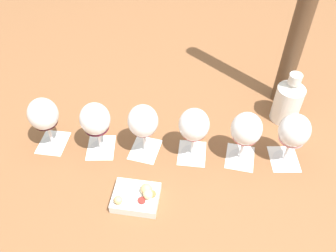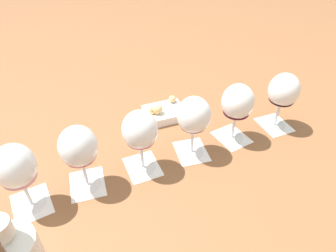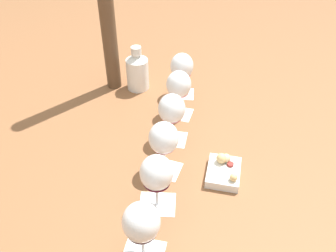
{
  "view_description": "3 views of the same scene",
  "coord_description": "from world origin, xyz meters",
  "px_view_note": "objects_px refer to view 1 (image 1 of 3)",
  "views": [
    {
      "loc": [
        0.38,
        0.65,
        0.91
      ],
      "look_at": [
        -0.0,
        0.0,
        0.12
      ],
      "focal_mm": 38.0,
      "sensor_mm": 36.0,
      "label": 1
    },
    {
      "loc": [
        -0.55,
        -0.31,
        0.62
      ],
      "look_at": [
        -0.0,
        0.0,
        0.12
      ],
      "focal_mm": 32.0,
      "sensor_mm": 36.0,
      "label": 2
    },
    {
      "loc": [
        0.82,
        -0.4,
        0.86
      ],
      "look_at": [
        -0.0,
        0.0,
        0.12
      ],
      "focal_mm": 38.0,
      "sensor_mm": 36.0,
      "label": 3
    }
  ],
  "objects_px": {
    "wine_glass_1": "(246,131)",
    "ceramic_vase": "(288,100)",
    "wine_glass_3": "(143,123)",
    "wine_glass_5": "(44,116)",
    "wine_glass_2": "(194,127)",
    "wine_glass_4": "(95,121)",
    "snack_dish": "(137,197)",
    "wine_glass_0": "(294,132)"
  },
  "relations": [
    {
      "from": "wine_glass_1",
      "to": "ceramic_vase",
      "type": "height_order",
      "value": "ceramic_vase"
    },
    {
      "from": "wine_glass_3",
      "to": "wine_glass_5",
      "type": "relative_size",
      "value": 1.0
    },
    {
      "from": "wine_glass_2",
      "to": "wine_glass_4",
      "type": "relative_size",
      "value": 1.0
    },
    {
      "from": "wine_glass_3",
      "to": "snack_dish",
      "type": "xyz_separation_m",
      "value": [
        0.11,
        0.16,
        -0.11
      ]
    },
    {
      "from": "wine_glass_1",
      "to": "wine_glass_4",
      "type": "relative_size",
      "value": 1.0
    },
    {
      "from": "wine_glass_4",
      "to": "wine_glass_5",
      "type": "xyz_separation_m",
      "value": [
        0.13,
        -0.1,
        -0.0
      ]
    },
    {
      "from": "wine_glass_1",
      "to": "wine_glass_2",
      "type": "distance_m",
      "value": 0.16
    },
    {
      "from": "wine_glass_2",
      "to": "wine_glass_5",
      "type": "distance_m",
      "value": 0.47
    },
    {
      "from": "wine_glass_1",
      "to": "wine_glass_2",
      "type": "relative_size",
      "value": 1.0
    },
    {
      "from": "wine_glass_2",
      "to": "snack_dish",
      "type": "bearing_deg",
      "value": 16.57
    },
    {
      "from": "wine_glass_0",
      "to": "wine_glass_5",
      "type": "xyz_separation_m",
      "value": [
        0.63,
        -0.45,
        -0.0
      ]
    },
    {
      "from": "wine_glass_2",
      "to": "wine_glass_4",
      "type": "distance_m",
      "value": 0.31
    },
    {
      "from": "ceramic_vase",
      "to": "snack_dish",
      "type": "distance_m",
      "value": 0.62
    },
    {
      "from": "wine_glass_5",
      "to": "ceramic_vase",
      "type": "xyz_separation_m",
      "value": [
        -0.76,
        0.3,
        -0.04
      ]
    },
    {
      "from": "wine_glass_1",
      "to": "wine_glass_5",
      "type": "bearing_deg",
      "value": -35.9
    },
    {
      "from": "wine_glass_0",
      "to": "wine_glass_2",
      "type": "height_order",
      "value": "same"
    },
    {
      "from": "wine_glass_0",
      "to": "ceramic_vase",
      "type": "height_order",
      "value": "ceramic_vase"
    },
    {
      "from": "wine_glass_0",
      "to": "wine_glass_5",
      "type": "height_order",
      "value": "same"
    },
    {
      "from": "snack_dish",
      "to": "wine_glass_5",
      "type": "bearing_deg",
      "value": -67.18
    },
    {
      "from": "wine_glass_2",
      "to": "snack_dish",
      "type": "xyz_separation_m",
      "value": [
        0.24,
        0.07,
        -0.11
      ]
    },
    {
      "from": "wine_glass_2",
      "to": "wine_glass_3",
      "type": "distance_m",
      "value": 0.16
    },
    {
      "from": "wine_glass_2",
      "to": "wine_glass_4",
      "type": "bearing_deg",
      "value": -34.73
    },
    {
      "from": "wine_glass_5",
      "to": "snack_dish",
      "type": "xyz_separation_m",
      "value": [
        -0.15,
        0.35,
        -0.11
      ]
    },
    {
      "from": "wine_glass_0",
      "to": "wine_glass_2",
      "type": "bearing_deg",
      "value": -34.67
    },
    {
      "from": "wine_glass_4",
      "to": "ceramic_vase",
      "type": "bearing_deg",
      "value": 162.46
    },
    {
      "from": "wine_glass_0",
      "to": "wine_glass_5",
      "type": "relative_size",
      "value": 1.0
    },
    {
      "from": "wine_glass_4",
      "to": "wine_glass_5",
      "type": "distance_m",
      "value": 0.17
    },
    {
      "from": "wine_glass_2",
      "to": "wine_glass_4",
      "type": "height_order",
      "value": "same"
    },
    {
      "from": "wine_glass_2",
      "to": "wine_glass_4",
      "type": "xyz_separation_m",
      "value": [
        0.25,
        -0.17,
        0.0
      ]
    },
    {
      "from": "wine_glass_0",
      "to": "ceramic_vase",
      "type": "bearing_deg",
      "value": -131.56
    },
    {
      "from": "wine_glass_0",
      "to": "wine_glass_3",
      "type": "bearing_deg",
      "value": -35.11
    },
    {
      "from": "wine_glass_4",
      "to": "ceramic_vase",
      "type": "xyz_separation_m",
      "value": [
        -0.63,
        0.2,
        -0.04
      ]
    },
    {
      "from": "wine_glass_0",
      "to": "wine_glass_1",
      "type": "height_order",
      "value": "same"
    },
    {
      "from": "wine_glass_3",
      "to": "wine_glass_5",
      "type": "height_order",
      "value": "same"
    },
    {
      "from": "wine_glass_4",
      "to": "snack_dish",
      "type": "height_order",
      "value": "wine_glass_4"
    },
    {
      "from": "wine_glass_1",
      "to": "ceramic_vase",
      "type": "bearing_deg",
      "value": -164.53
    },
    {
      "from": "wine_glass_4",
      "to": "wine_glass_5",
      "type": "bearing_deg",
      "value": -37.58
    },
    {
      "from": "wine_glass_3",
      "to": "ceramic_vase",
      "type": "relative_size",
      "value": 0.97
    },
    {
      "from": "wine_glass_3",
      "to": "wine_glass_2",
      "type": "bearing_deg",
      "value": 144.04
    },
    {
      "from": "wine_glass_2",
      "to": "wine_glass_3",
      "type": "bearing_deg",
      "value": -35.96
    },
    {
      "from": "wine_glass_1",
      "to": "wine_glass_0",
      "type": "bearing_deg",
      "value": 147.24
    },
    {
      "from": "wine_glass_3",
      "to": "wine_glass_5",
      "type": "xyz_separation_m",
      "value": [
        0.26,
        -0.18,
        0.0
      ]
    }
  ]
}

